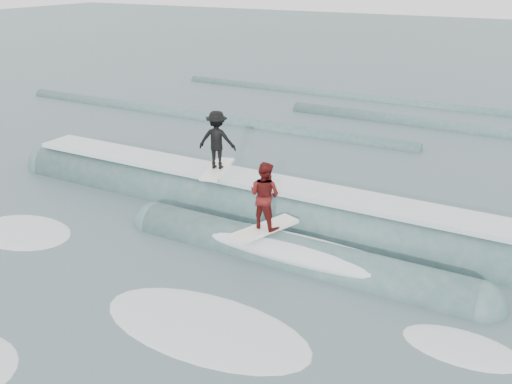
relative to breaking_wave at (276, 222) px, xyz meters
The scene contains 6 objects.
ground 4.98m from the breaking_wave, 94.61° to the right, with size 160.00×160.00×0.00m, color #3B5156.
breaking_wave is the anchor object (origin of this frame).
surfer_black 3.08m from the breaking_wave, 168.10° to the left, with size 1.30×2.07×1.89m.
surfer_red 2.32m from the breaking_wave, 73.02° to the right, with size 1.18×2.07×1.87m.
whitewater 6.48m from the breaking_wave, 81.31° to the right, with size 14.38×8.44×0.10m.
far_swells 12.79m from the breaking_wave, 97.19° to the left, with size 36.52×8.65×0.80m.
Camera 1 is at (7.26, -8.51, 7.05)m, focal length 40.00 mm.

